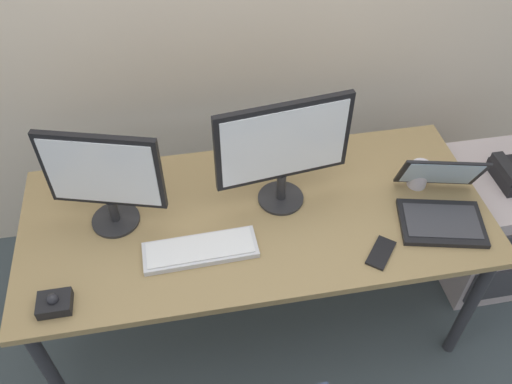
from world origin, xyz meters
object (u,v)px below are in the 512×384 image
Objects in this scene: file_cabinet at (489,223)px; keyboard at (200,250)px; laptop at (441,204)px; coffee_mug at (420,174)px; cell_phone at (381,253)px; monitor_main at (283,148)px; monitor_side at (104,177)px; trackball_mouse at (54,303)px.

file_cabinet is 1.46m from keyboard.
laptop is 3.46× the size of coffee_mug.
coffee_mug is at bearing 89.31° from cell_phone.
monitor_main reaches higher than monitor_side.
monitor_side reaches higher than trackball_mouse.
keyboard is at bearing -34.11° from monitor_side.
keyboard is 0.92m from coffee_mug.
cell_phone is at bearing -47.52° from monitor_main.
monitor_main is 0.51m from cell_phone.
coffee_mug reaches higher than keyboard.
coffee_mug is at bearing 96.99° from laptop.
trackball_mouse is (-1.88, -0.39, 0.43)m from file_cabinet.
trackball_mouse is 0.99× the size of coffee_mug.
file_cabinet is 0.93m from cell_phone.
file_cabinet is at bearing 1.43° from monitor_side.
keyboard is (-0.34, -0.20, -0.26)m from monitor_main.
trackball_mouse is at bearing -173.15° from laptop.
monitor_main reaches higher than trackball_mouse.
cell_phone is at bearing 1.10° from trackball_mouse.
trackball_mouse is (-0.83, -0.35, -0.25)m from monitor_main.
trackball_mouse is 1.44m from coffee_mug.
laptop is (1.22, -0.18, -0.18)m from monitor_side.
monitor_main is at bearing 31.11° from keyboard.
cell_phone is (-0.28, -0.15, -0.05)m from laptop.
keyboard is 2.91× the size of cell_phone.
laptop is 3.50× the size of trackball_mouse.
file_cabinet is 1.24m from monitor_main.
monitor_side is 1.02m from cell_phone.
cell_phone is at bearing -153.75° from file_cabinet.
coffee_mug reaches higher than file_cabinet.
trackball_mouse is (-0.49, -0.14, 0.01)m from keyboard.
keyboard reaches higher than cell_phone.
cell_phone is (0.94, -0.33, -0.23)m from monitor_side.
laptop reaches higher than file_cabinet.
keyboard is at bearing -151.26° from cell_phone.
monitor_main is 1.22× the size of keyboard.
monitor_side is at bearing -179.93° from monitor_main.
coffee_mug is (0.90, 0.19, 0.04)m from keyboard.
monitor_main is 3.55× the size of cell_phone.
laptop reaches higher than keyboard.
laptop reaches higher than coffee_mug.
file_cabinet is 0.67m from coffee_mug.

